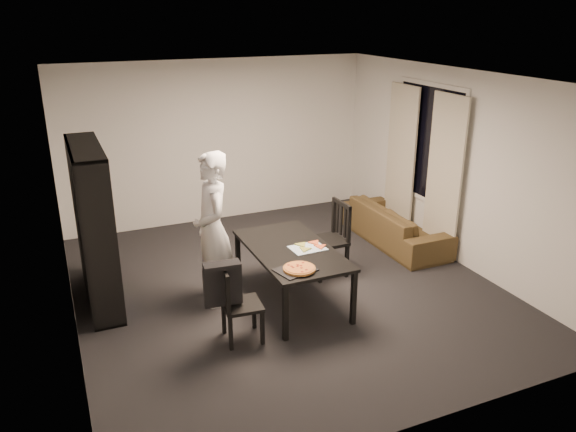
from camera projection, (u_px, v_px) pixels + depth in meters
name	position (u px, v px, depth m)	size (l,w,h in m)	color
room	(285.00, 189.00, 6.65)	(5.01, 5.51, 2.61)	black
window_pane	(428.00, 143.00, 8.03)	(0.02, 1.40, 1.60)	black
window_frame	(428.00, 143.00, 8.03)	(0.03, 1.52, 1.72)	white
curtain_left	(444.00, 177.00, 7.67)	(0.03, 0.70, 2.25)	beige
curtain_right	(401.00, 159.00, 8.57)	(0.03, 0.70, 2.25)	beige
bookshelf	(94.00, 226.00, 6.49)	(0.35, 1.50, 1.90)	black
dining_table	(291.00, 253.00, 6.58)	(0.91, 1.63, 0.68)	black
chair_left	(234.00, 299.00, 5.81)	(0.43, 0.43, 0.85)	black
chair_right	(333.00, 233.00, 7.31)	(0.47, 0.47, 0.98)	black
draped_jacket	(223.00, 282.00, 5.70)	(0.40, 0.20, 0.47)	black
person	(212.00, 230.00, 6.47)	(0.67, 0.44, 1.84)	white
baking_tray	(295.00, 270.00, 6.00)	(0.40, 0.32, 0.01)	black
pepperoni_pizza	(299.00, 268.00, 5.99)	(0.35, 0.35, 0.03)	#AA6A31
kitchen_towel	(308.00, 248.00, 6.55)	(0.40, 0.30, 0.01)	white
pizza_slices	(310.00, 246.00, 6.59)	(0.37, 0.31, 0.01)	gold
sofa	(395.00, 225.00, 8.38)	(1.93, 0.76, 0.56)	#46391C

